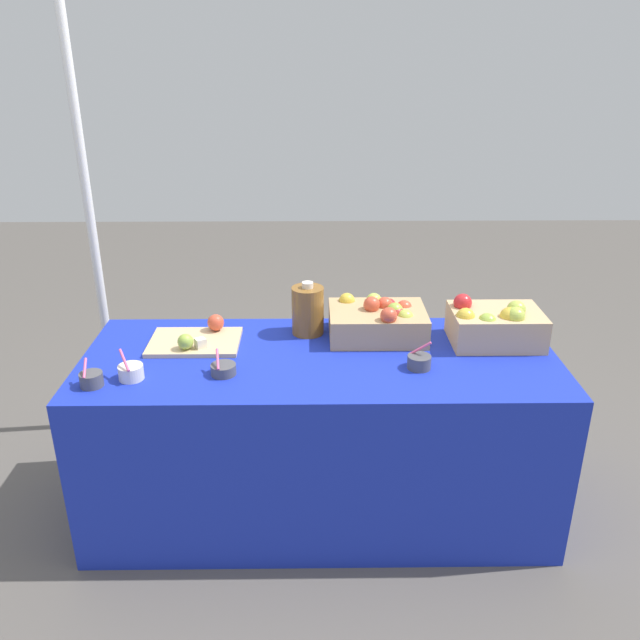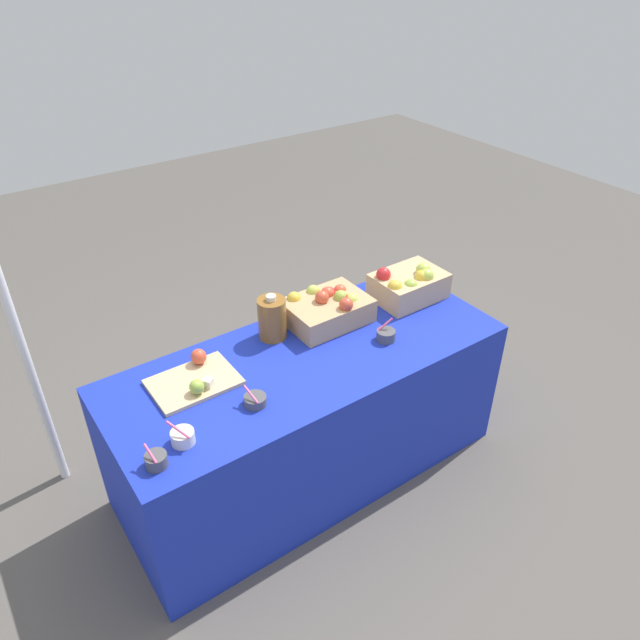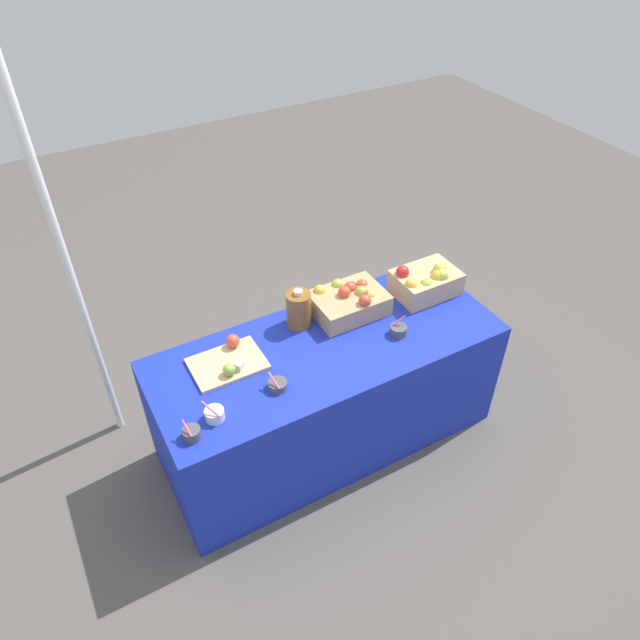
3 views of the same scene
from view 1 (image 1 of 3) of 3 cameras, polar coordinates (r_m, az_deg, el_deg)
The scene contains 11 objects.
ground_plane at distance 2.99m, azimuth 0.01°, elevation -15.98°, with size 10.00×10.00×0.00m, color #56514C.
table at distance 2.77m, azimuth 0.01°, elevation -10.04°, with size 1.90×0.76×0.74m, color #192DB7.
apple_crate_left at distance 2.76m, azimuth 15.19°, elevation -0.40°, with size 0.37×0.26×0.20m.
apple_crate_middle at distance 2.74m, azimuth 5.21°, elevation -0.03°, with size 0.40×0.29×0.18m.
cutting_board_front at distance 2.73m, azimuth -10.79°, elevation -1.66°, with size 0.37×0.27×0.09m.
sample_bowl_near at distance 2.50m, azimuth -19.54°, elevation -4.95°, with size 0.08×0.08×0.10m.
sample_bowl_mid at distance 2.50m, azimuth -16.36°, elevation -4.42°, with size 0.09×0.10×0.11m.
sample_bowl_far at distance 2.46m, azimuth -8.53°, elevation -4.31°, with size 0.10×0.10×0.09m.
sample_bowl_extra at distance 2.51m, azimuth 8.75°, elevation -3.66°, with size 0.09×0.09×0.11m.
cider_jug at distance 2.75m, azimuth -1.09°, elevation 0.88°, with size 0.14×0.14×0.23m.
tent_pole at distance 3.27m, azimuth -19.65°, elevation 8.62°, with size 0.04×0.04×2.28m, color white.
Camera 1 is at (-0.03, -2.32, 1.89)m, focal length 36.25 mm.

